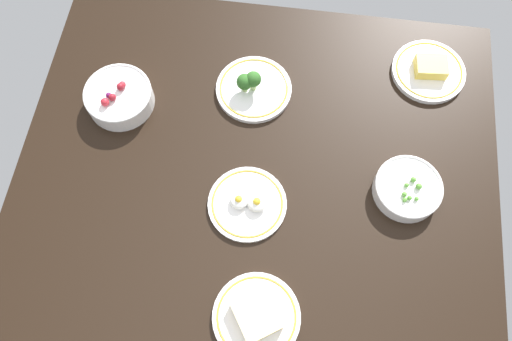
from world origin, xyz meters
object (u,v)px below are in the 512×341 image
object	(u,v)px
bowl_peas	(407,187)
plate_eggs	(247,203)
plate_cheese	(429,70)
bowl_berries	(119,97)
plate_broccoli	(253,87)
plate_sandwich	(256,317)

from	to	relation	value
bowl_peas	plate_eggs	bearing A→B (deg)	13.13
plate_cheese	plate_eggs	distance (cm)	62.34
plate_cheese	bowl_peas	bearing A→B (deg)	81.07
bowl_peas	plate_eggs	world-z (taller)	bowl_peas
bowl_berries	plate_broccoli	bearing A→B (deg)	-166.41
bowl_peas	plate_eggs	distance (cm)	39.35
plate_cheese	bowl_berries	distance (cm)	83.69
plate_broccoli	bowl_berries	xyz separation A→B (cm)	(34.32, 8.29, 1.33)
plate_cheese	plate_eggs	bearing A→B (deg)	45.29
plate_sandwich	bowl_peas	bearing A→B (deg)	-132.91
plate_broccoli	plate_eggs	distance (cm)	32.49
bowl_berries	plate_sandwich	size ratio (longest dim) A/B	0.89
plate_broccoli	plate_sandwich	distance (cm)	59.15
plate_cheese	bowl_berries	bearing A→B (deg)	14.01
plate_broccoli	bowl_berries	size ratio (longest dim) A/B	1.15
plate_cheese	plate_eggs	size ratio (longest dim) A/B	1.03
bowl_peas	plate_cheese	distance (cm)	35.81
plate_eggs	plate_sandwich	distance (cm)	26.77
plate_broccoli	plate_eggs	size ratio (longest dim) A/B	1.05
bowl_peas	plate_cheese	size ratio (longest dim) A/B	0.83
bowl_peas	plate_broccoli	world-z (taller)	plate_broccoli
bowl_peas	plate_sandwich	world-z (taller)	bowl_peas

